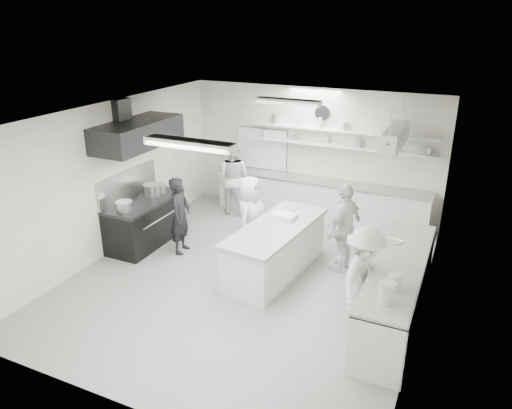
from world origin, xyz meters
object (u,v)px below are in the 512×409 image
at_px(back_counter, 319,200).
at_px(cook_stove, 180,216).
at_px(right_counter, 397,292).
at_px(prep_island, 276,250).
at_px(stove, 146,223).
at_px(cook_back, 233,177).

height_order(back_counter, cook_stove, cook_stove).
xyz_separation_m(right_counter, cook_stove, (-4.34, 0.56, 0.32)).
height_order(back_counter, prep_island, back_counter).
relative_size(back_counter, right_counter, 1.52).
relative_size(right_counter, prep_island, 1.38).
distance_m(stove, cook_stove, 0.97).
height_order(cook_stove, cook_back, cook_back).
bearing_deg(stove, cook_stove, -2.32).
relative_size(stove, cook_stove, 1.14).
height_order(prep_island, cook_stove, cook_stove).
bearing_deg(cook_back, cook_stove, 86.01).
bearing_deg(back_counter, prep_island, -88.90).
bearing_deg(cook_back, stove, 64.22).
bearing_deg(right_counter, cook_back, 146.62).
distance_m(cook_stove, cook_back, 2.30).
relative_size(stove, cook_back, 1.00).
bearing_deg(right_counter, prep_island, 165.73).
xyz_separation_m(back_counter, cook_back, (-2.00, -0.53, 0.44)).
bearing_deg(cook_back, right_counter, 142.54).
xyz_separation_m(prep_island, cook_stove, (-2.05, -0.02, 0.35)).
distance_m(back_counter, right_counter, 4.13).
height_order(stove, right_counter, right_counter).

